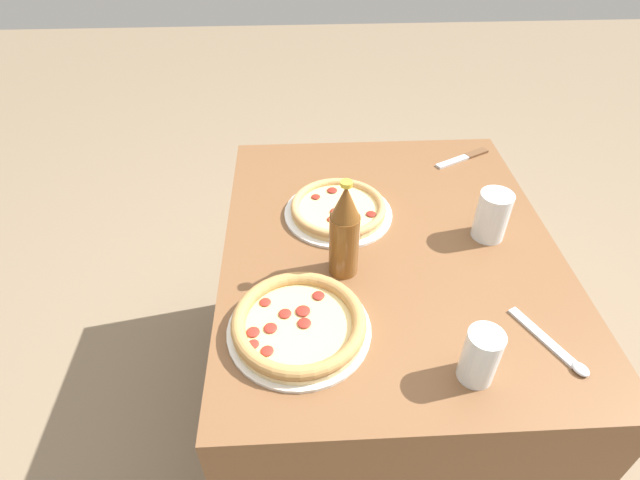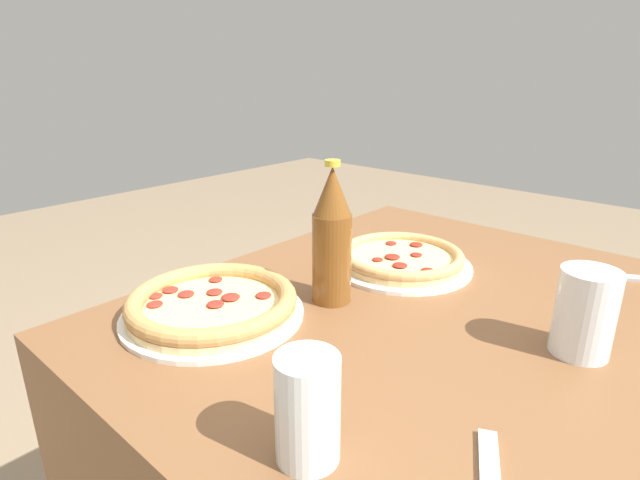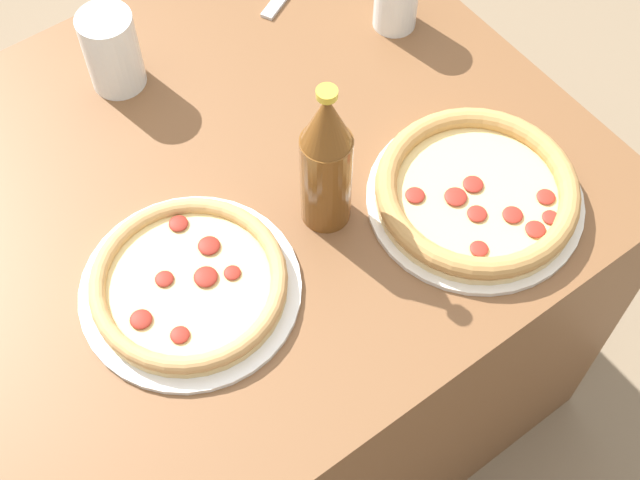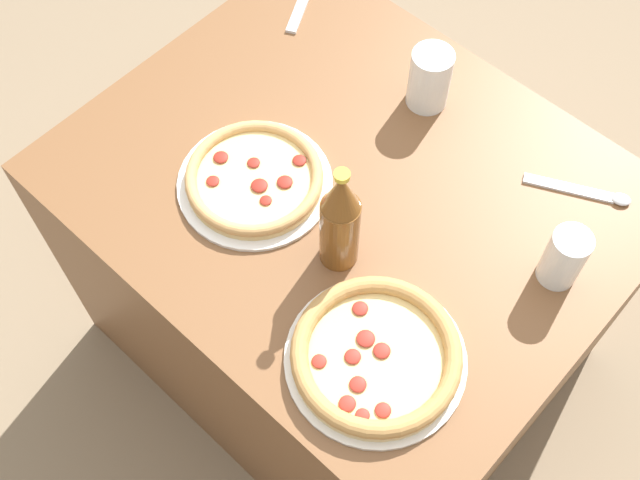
# 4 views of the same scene
# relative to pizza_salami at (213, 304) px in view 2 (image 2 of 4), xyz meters

# --- Properties ---
(table) EXTENTS (1.01, 0.82, 0.72)m
(table) POSITION_rel_pizza_salami_xyz_m (0.26, -0.23, -0.38)
(table) COLOR brown
(table) RESTS_ON ground_plane
(pizza_salami) EXTENTS (0.30, 0.30, 0.04)m
(pizza_salami) POSITION_rel_pizza_salami_xyz_m (0.00, 0.00, 0.00)
(pizza_salami) COLOR silver
(pizza_salami) RESTS_ON table
(pizza_pepperoni) EXTENTS (0.29, 0.29, 0.04)m
(pizza_pepperoni) POSITION_rel_pizza_salami_xyz_m (0.39, -0.11, -0.00)
(pizza_pepperoni) COLOR white
(pizza_pepperoni) RESTS_ON table
(glass_water) EXTENTS (0.07, 0.07, 0.12)m
(glass_water) POSITION_rel_pizza_salami_xyz_m (-0.12, -0.33, 0.03)
(glass_water) COLOR white
(glass_water) RESTS_ON table
(glass_red_wine) EXTENTS (0.08, 0.08, 0.13)m
(glass_red_wine) POSITION_rel_pizza_salami_xyz_m (0.28, -0.48, 0.04)
(glass_red_wine) COLOR white
(glass_red_wine) RESTS_ON table
(beer_bottle) EXTENTS (0.07, 0.07, 0.25)m
(beer_bottle) POSITION_rel_pizza_salami_xyz_m (0.18, -0.11, 0.10)
(beer_bottle) COLOR brown
(beer_bottle) RESTS_ON table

